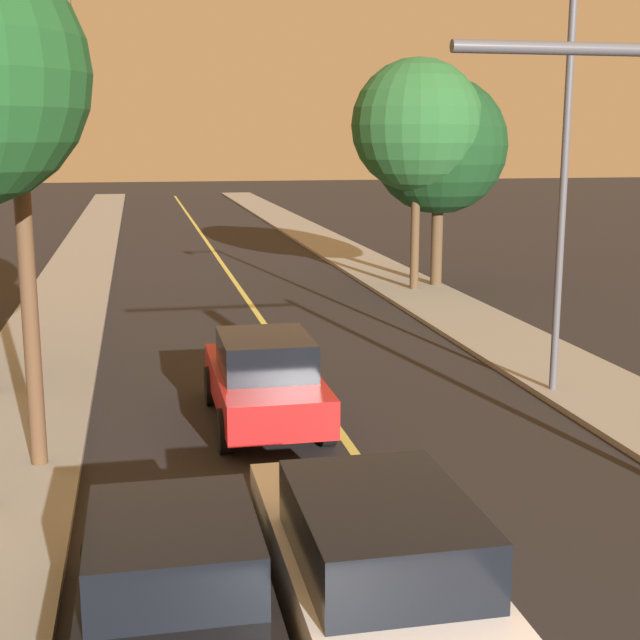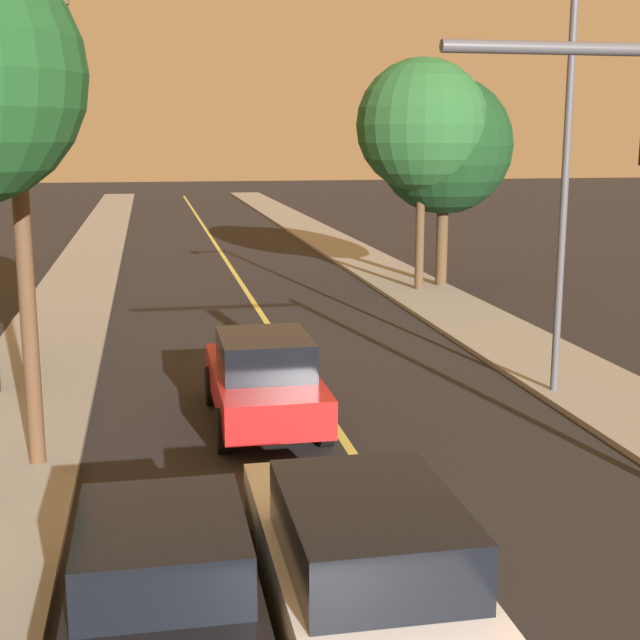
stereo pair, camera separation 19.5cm
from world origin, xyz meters
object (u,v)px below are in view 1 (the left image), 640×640
car_near_lane_second (265,379)px  tree_right_far (439,146)px  car_outer_lane_front (174,587)px  tree_right_near (417,126)px  utility_pole_left (23,210)px  car_near_lane_front (377,579)px  streetlamp_right (548,138)px

car_near_lane_second → tree_right_far: bearing=60.0°
car_outer_lane_front → tree_right_near: size_ratio=0.59×
utility_pole_left → tree_right_far: size_ratio=1.07×
car_near_lane_front → car_near_lane_second: car_near_lane_front is taller
car_outer_lane_front → streetlamp_right: bearing=46.5°
car_near_lane_front → tree_right_near: bearing=71.6°
car_near_lane_front → car_near_lane_second: bearing=90.0°
car_near_lane_front → car_near_lane_second: (-0.00, 7.34, -0.07)m
car_near_lane_front → tree_right_near: tree_right_near is taller
streetlamp_right → car_near_lane_front: bearing=-123.7°
car_outer_lane_front → tree_right_far: size_ratio=0.63×
car_outer_lane_front → utility_pole_left: size_ratio=0.59×
car_near_lane_second → streetlamp_right: size_ratio=0.57×
tree_right_near → tree_right_far: 1.30m
utility_pole_left → tree_right_far: utility_pole_left is taller
car_outer_lane_front → tree_right_far: tree_right_far is taller
utility_pole_left → tree_right_near: (10.18, 13.91, 1.37)m
car_near_lane_front → utility_pole_left: utility_pole_left is taller
car_near_lane_second → tree_right_near: 14.72m
utility_pole_left → car_outer_lane_front: bearing=-71.8°
car_near_lane_front → streetlamp_right: (5.33, 8.00, 3.99)m
car_outer_lane_front → streetlamp_right: 11.18m
car_near_lane_front → car_outer_lane_front: 1.89m
car_near_lane_front → tree_right_near: size_ratio=0.69×
tree_right_near → utility_pole_left: bearing=-126.2°
car_near_lane_second → tree_right_near: tree_right_near is taller
car_near_lane_front → tree_right_near: 21.25m
car_near_lane_second → streetlamp_right: bearing=7.1°
car_near_lane_second → car_outer_lane_front: size_ratio=1.00×
streetlamp_right → utility_pole_left: (-8.92, -2.17, -1.00)m
car_outer_lane_front → tree_right_near: bearing=66.4°
car_outer_lane_front → utility_pole_left: utility_pole_left is taller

